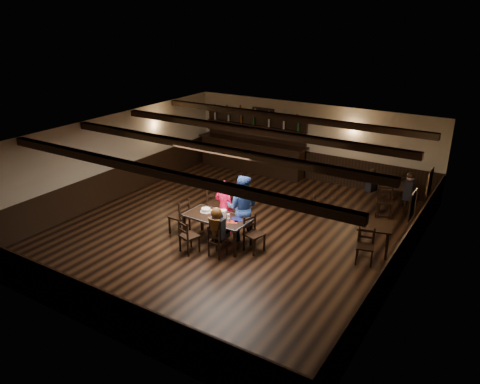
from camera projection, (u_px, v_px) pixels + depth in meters
The scene contains 25 objects.
ground at pixel (234, 231), 12.88m from camera, with size 10.00×10.00×0.00m, color black.
room_shell at pixel (234, 170), 12.27m from camera, with size 9.02×10.02×2.71m.
dining_table at pixel (217, 219), 11.96m from camera, with size 1.75×0.92×0.75m.
chair_near_left at pixel (187, 234), 11.54m from camera, with size 0.51×0.50×0.89m.
chair_near_right at pixel (216, 239), 11.35m from camera, with size 0.40×0.39×0.82m.
chair_end_left at pixel (182, 214), 12.50m from camera, with size 0.45×0.47×0.99m.
chair_end_right at pixel (252, 230), 11.66m from camera, with size 0.52×0.53×0.93m.
chair_far_pushed at pixel (215, 201), 13.37m from camera, with size 0.64×0.64×0.99m.
woman_pink at pixel (224, 207), 12.49m from camera, with size 0.55×0.36×1.51m, color #EC1357.
man_blue at pixel (242, 208), 12.14m from camera, with size 0.86×0.67×1.77m, color navy.
seated_person at pixel (217, 225), 11.25m from camera, with size 0.36×0.54×0.87m.
cake at pixel (206, 210), 12.22m from camera, with size 0.30×0.30×0.09m.
plate_stack_a at pixel (214, 213), 11.93m from camera, with size 0.18×0.18×0.17m, color white.
plate_stack_b at pixel (223, 214), 11.84m from camera, with size 0.18×0.18×0.21m, color white.
tea_light at pixel (220, 214), 12.00m from camera, with size 0.05×0.05×0.06m.
salt_shaker at pixel (228, 220), 11.65m from camera, with size 0.03×0.03×0.08m, color silver.
pepper_shaker at pixel (230, 220), 11.62m from camera, with size 0.04×0.04×0.09m, color #A5A8AD.
drink_glass at pixel (228, 216), 11.83m from camera, with size 0.07×0.07×0.12m, color silver.
menu_red at pixel (232, 222), 11.64m from camera, with size 0.26×0.18×0.00m, color maroon.
menu_blue at pixel (237, 219), 11.79m from camera, with size 0.32×0.22×0.00m, color #0F124B.
bar_counter at pixel (253, 152), 17.41m from camera, with size 4.31×0.70×2.20m.
back_table_a at pixel (374, 228), 11.54m from camera, with size 0.99×0.99×0.75m.
back_table_b at pixel (393, 188), 14.08m from camera, with size 1.10×1.10×0.75m.
bg_patron_left at pixel (372, 180), 14.27m from camera, with size 0.31×0.40×0.71m.
bg_patron_right at pixel (409, 186), 13.66m from camera, with size 0.25×0.40×0.82m.
Camera 1 is at (6.29, -9.74, 5.72)m, focal length 35.00 mm.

